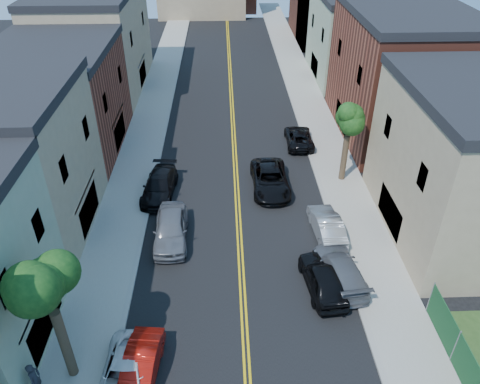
{
  "coord_description": "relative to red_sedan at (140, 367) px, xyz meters",
  "views": [
    {
      "loc": [
        -0.82,
        0.73,
        18.77
      ],
      "look_at": [
        0.12,
        25.68,
        2.0
      ],
      "focal_mm": 34.82,
      "sensor_mm": 36.0,
      "label": 1
    }
  ],
  "objects": [
    {
      "name": "pedestrian_left",
      "position": [
        -4.31,
        -0.73,
        0.4
      ],
      "size": [
        0.49,
        0.71,
        1.87
      ],
      "primitive_type": "imported",
      "rotation": [
        0.0,
        0.0,
        1.51
      ],
      "color": "#25252C",
      "rests_on": "sidewalk_left"
    },
    {
      "name": "tree_left_mid",
      "position": [
        -3.09,
        0.25,
        5.9
      ],
      "size": [
        5.2,
        5.2,
        9.29
      ],
      "color": "#372B1B",
      "rests_on": "sidewalk_left"
    },
    {
      "name": "grey_car_left",
      "position": [
        0.54,
        9.7,
        0.18
      ],
      "size": [
        2.19,
        5.12,
        1.72
      ],
      "primitive_type": "imported",
      "rotation": [
        0.0,
        0.0,
        0.03
      ],
      "color": "slate",
      "rests_on": "ground"
    },
    {
      "name": "bldg_left_tan_near",
      "position": [
        -9.21,
        11.24,
        3.82
      ],
      "size": [
        9.0,
        10.0,
        9.0
      ],
      "primitive_type": "cube",
      "color": "#998466",
      "rests_on": "ground"
    },
    {
      "name": "sidewalk_left",
      "position": [
        -3.11,
        26.24,
        -0.61
      ],
      "size": [
        3.2,
        100.0,
        0.15
      ],
      "primitive_type": "cube",
      "color": "gray",
      "rests_on": "ground"
    },
    {
      "name": "curb_left",
      "position": [
        -1.36,
        26.24,
        -0.61
      ],
      "size": [
        0.3,
        100.0,
        0.15
      ],
      "primitive_type": "cube",
      "color": "gray",
      "rests_on": "ground"
    },
    {
      "name": "grey_car_right",
      "position": [
        10.29,
        5.88,
        0.05
      ],
      "size": [
        2.7,
        5.27,
        1.46
      ],
      "primitive_type": "imported",
      "rotation": [
        0.0,
        0.0,
        3.27
      ],
      "color": "#57595F",
      "rests_on": "ground"
    },
    {
      "name": "bldg_left_brick",
      "position": [
        -9.21,
        22.24,
        3.32
      ],
      "size": [
        9.0,
        12.0,
        8.0
      ],
      "primitive_type": "cube",
      "color": "brown",
      "rests_on": "ground"
    },
    {
      "name": "tree_right_far",
      "position": [
        12.71,
        16.25,
        5.08
      ],
      "size": [
        4.4,
        4.4,
        8.03
      ],
      "color": "#372B1B",
      "rests_on": "sidewalk_right"
    },
    {
      "name": "white_pickup",
      "position": [
        -0.59,
        -0.38,
        -0.02
      ],
      "size": [
        2.47,
        4.88,
        1.32
      ],
      "primitive_type": "imported",
      "rotation": [
        0.0,
        0.0,
        -0.06
      ],
      "color": "silver",
      "rests_on": "ground"
    },
    {
      "name": "dark_car_right_far",
      "position": [
        10.29,
        22.07,
        -0.03
      ],
      "size": [
        2.23,
        4.71,
        1.3
      ],
      "primitive_type": "imported",
      "rotation": [
        0.0,
        0.0,
        3.13
      ],
      "color": "black",
      "rests_on": "ground"
    },
    {
      "name": "sidewalk_right",
      "position": [
        12.69,
        26.24,
        -0.61
      ],
      "size": [
        3.2,
        100.0,
        0.15
      ],
      "primitive_type": "cube",
      "color": "gray",
      "rests_on": "ground"
    },
    {
      "name": "bldg_right_palegrn",
      "position": [
        18.79,
        38.24,
        3.57
      ],
      "size": [
        9.0,
        12.0,
        8.5
      ],
      "primitive_type": "cube",
      "color": "gray",
      "rests_on": "ground"
    },
    {
      "name": "black_car_right",
      "position": [
        9.17,
        5.14,
        0.1
      ],
      "size": [
        2.34,
        4.75,
        1.56
      ],
      "primitive_type": "imported",
      "rotation": [
        0.0,
        0.0,
        3.25
      ],
      "color": "black",
      "rests_on": "ground"
    },
    {
      "name": "black_suv_lane",
      "position": [
        7.22,
        15.28,
        0.09
      ],
      "size": [
        2.66,
        5.61,
        1.55
      ],
      "primitive_type": "imported",
      "rotation": [
        0.0,
        0.0,
        0.02
      ],
      "color": "black",
      "rests_on": "ground"
    },
    {
      "name": "red_sedan",
      "position": [
        0.0,
        0.0,
        0.0
      ],
      "size": [
        1.84,
        4.26,
        1.36
      ],
      "primitive_type": "imported",
      "rotation": [
        0.0,
        0.0,
        -0.1
      ],
      "color": "#AF140B",
      "rests_on": "ground"
    },
    {
      "name": "silver_car_right",
      "position": [
        10.29,
        9.87,
        0.05
      ],
      "size": [
        1.88,
        4.55,
        1.46
      ],
      "primitive_type": "imported",
      "rotation": [
        0.0,
        0.0,
        3.22
      ],
      "color": "#9C9FA3",
      "rests_on": "ground"
    },
    {
      "name": "bldg_left_tan_far",
      "position": [
        -9.21,
        36.24,
        4.07
      ],
      "size": [
        9.0,
        16.0,
        9.5
      ],
      "primitive_type": "cube",
      "color": "#998466",
      "rests_on": "ground"
    },
    {
      "name": "curb_right",
      "position": [
        10.94,
        26.24,
        -0.61
      ],
      "size": [
        0.3,
        100.0,
        0.15
      ],
      "primitive_type": "cube",
      "color": "gray",
      "rests_on": "ground"
    },
    {
      "name": "bldg_right_tan",
      "position": [
        18.79,
        10.24,
        3.82
      ],
      "size": [
        9.0,
        12.0,
        9.0
      ],
      "primitive_type": "cube",
      "color": "#998466",
      "rests_on": "ground"
    },
    {
      "name": "black_car_left",
      "position": [
        -0.71,
        14.8,
        0.07
      ],
      "size": [
        2.52,
        5.3,
        1.49
      ],
      "primitive_type": "imported",
      "rotation": [
        0.0,
        0.0,
        -0.08
      ],
      "color": "black",
      "rests_on": "ground"
    },
    {
      "name": "bldg_right_brick",
      "position": [
        18.79,
        24.24,
        4.32
      ],
      "size": [
        9.0,
        14.0,
        10.0
      ],
      "primitive_type": "cube",
      "color": "brown",
      "rests_on": "ground"
    }
  ]
}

